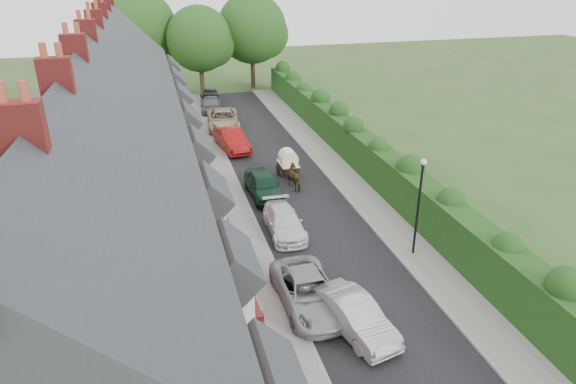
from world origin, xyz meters
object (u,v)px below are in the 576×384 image
(car_white, at_px, (284,222))
(car_grey, at_px, (211,105))
(lamppost, at_px, (420,195))
(horse, at_px, (296,177))
(car_silver_a, at_px, (355,316))
(car_silver_b, at_px, (308,292))
(car_green, at_px, (264,185))
(car_black, at_px, (210,97))
(horse_cart, at_px, (288,161))
(car_beige, at_px, (223,119))
(car_red, at_px, (232,140))

(car_white, bearing_deg, car_grey, 93.07)
(lamppost, distance_m, horse, 10.32)
(car_silver_a, bearing_deg, car_silver_b, 109.41)
(car_green, height_order, car_grey, car_green)
(car_black, relative_size, horse, 2.48)
(car_white, relative_size, horse_cart, 1.62)
(car_white, relative_size, car_green, 0.99)
(car_green, distance_m, car_beige, 14.65)
(car_grey, bearing_deg, horse, -74.16)
(horse_cart, bearing_deg, lamppost, -73.12)
(car_beige, xyz_separation_m, car_black, (-0.12, 8.48, -0.03))
(car_silver_b, bearing_deg, car_black, 88.62)
(lamppost, distance_m, car_green, 10.76)
(car_silver_a, distance_m, car_grey, 33.63)
(lamppost, distance_m, car_silver_b, 7.30)
(car_silver_b, relative_size, horse_cart, 1.87)
(car_silver_b, relative_size, car_green, 1.14)
(horse, bearing_deg, car_silver_a, 71.72)
(car_silver_b, height_order, car_grey, car_silver_b)
(car_white, xyz_separation_m, car_beige, (-0.36, 19.50, 0.15))
(car_silver_b, distance_m, car_green, 11.37)
(car_red, xyz_separation_m, horse, (2.78, -8.40, -0.04))
(car_grey, bearing_deg, car_silver_b, -82.57)
(car_green, height_order, car_beige, car_beige)
(horse, bearing_deg, car_silver_b, 64.63)
(lamppost, xyz_separation_m, car_beige, (-6.04, 23.40, -2.50))
(car_green, xyz_separation_m, car_grey, (-0.68, 20.25, -0.10))
(car_silver_b, xyz_separation_m, car_grey, (-0.09, 31.60, -0.05))
(car_red, relative_size, car_grey, 1.06)
(car_grey, bearing_deg, car_black, 92.43)
(car_silver_a, height_order, horse, horse)
(car_grey, height_order, horse_cart, horse_cart)
(car_beige, height_order, car_grey, car_beige)
(car_silver_a, bearing_deg, car_beige, 78.34)
(car_red, height_order, car_black, car_red)
(car_silver_a, distance_m, car_black, 36.50)
(car_red, xyz_separation_m, horse_cart, (2.78, -6.45, 0.33))
(lamppost, bearing_deg, car_grey, 102.45)
(car_white, bearing_deg, car_silver_a, -84.04)
(car_silver_b, bearing_deg, horse_cart, 77.26)
(car_green, distance_m, horse_cart, 3.47)
(car_beige, height_order, horse_cart, horse_cart)
(car_silver_a, xyz_separation_m, horse, (1.56, 14.00, 0.05))
(car_grey, bearing_deg, car_silver_a, -80.35)
(lamppost, bearing_deg, car_black, 100.93)
(car_white, relative_size, horse, 2.45)
(lamppost, height_order, car_black, lamppost)
(car_silver_b, height_order, car_green, car_green)
(lamppost, relative_size, car_black, 1.15)
(car_silver_b, bearing_deg, car_silver_a, -57.93)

